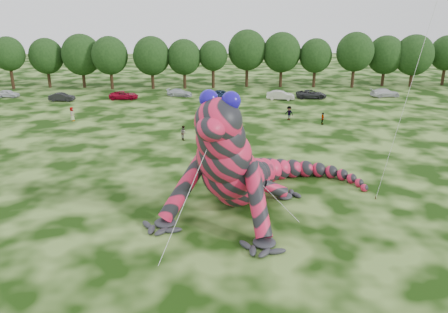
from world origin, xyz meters
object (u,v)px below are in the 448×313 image
tree_8 (184,64)px  tree_10 (247,58)px  tree_12 (315,63)px  tree_14 (385,61)px  tree_9 (213,64)px  inflatable_gecko (243,142)px  car_0 (8,94)px  tree_15 (413,61)px  tree_7 (152,63)px  tree_5 (82,61)px  spectator_4 (72,114)px  tree_13 (354,60)px  spectator_3 (323,119)px  tree_11 (281,60)px  car_2 (124,95)px  spectator_1 (184,133)px  car_4 (222,94)px  tree_16 (446,60)px  car_1 (62,97)px  tree_6 (110,63)px  car_7 (385,93)px  car_6 (311,94)px  tree_4 (47,63)px  tree_3 (10,63)px  car_5 (280,95)px

tree_8 → tree_10: tree_10 is taller
tree_12 → tree_14: 13.49m
tree_9 → tree_12: 18.95m
inflatable_gecko → car_0: inflatable_gecko is taller
tree_15 → tree_7: bearing=-178.9°
tree_5 → spectator_4: bearing=-78.1°
tree_13 → spectator_3: bearing=-114.3°
tree_10 → tree_11: tree_10 is taller
tree_11 → car_2: (-27.45, -10.89, -4.38)m
tree_14 → spectator_1: size_ratio=5.64×
car_0 → spectator_1: bearing=-122.7°
inflatable_gecko → car_4: bearing=114.4°
tree_12 → tree_16: (25.44, 1.63, 0.20)m
tree_9 → car_1: tree_9 is taller
tree_11 → tree_16: size_ratio=1.07×
tree_6 → tree_9: 18.64m
tree_14 → car_7: 12.04m
tree_5 → car_2: (9.46, -11.13, -4.24)m
car_6 → car_7: bearing=-84.7°
spectator_4 → tree_15: bearing=-67.9°
car_1 → tree_6: bearing=-25.7°
tree_6 → tree_8: bearing=1.3°
car_7 → car_0: bearing=80.2°
spectator_1 → tree_11: bearing=-49.5°
tree_9 → car_7: bearing=-18.1°
tree_4 → car_6: 48.45m
tree_12 → tree_14: tree_14 is taller
car_0 → car_6: (50.63, -2.29, 0.06)m
inflatable_gecko → tree_16: size_ratio=2.04×
tree_10 → tree_3: bearing=-178.0°
tree_16 → inflatable_gecko: bearing=-129.2°
tree_6 → spectator_1: (15.09, -32.77, -3.91)m
tree_3 → tree_15: tree_15 is taller
tree_5 → tree_10: tree_10 is taller
tree_14 → car_4: (-31.02, -11.44, -3.95)m
tree_8 → spectator_3: size_ratio=5.74×
tree_4 → spectator_3: (44.68, -28.38, -3.75)m
tree_5 → tree_12: bearing=-0.9°
tree_9 → car_5: 16.02m
tree_9 → spectator_1: bearing=-96.0°
tree_7 → tree_15: size_ratio=0.98×
tree_6 → car_7: size_ratio=1.95×
tree_6 → car_0: (-15.82, -7.25, -4.11)m
tree_8 → tree_10: (11.61, 1.59, 0.78)m
tree_5 → tree_14: (56.59, 0.29, -0.20)m
tree_10 → car_7: size_ratio=2.16×
spectator_3 → tree_7: bearing=72.9°
inflatable_gecko → tree_12: bearing=94.9°
car_0 → car_2: size_ratio=0.79×
car_1 → car_5: bearing=-87.0°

